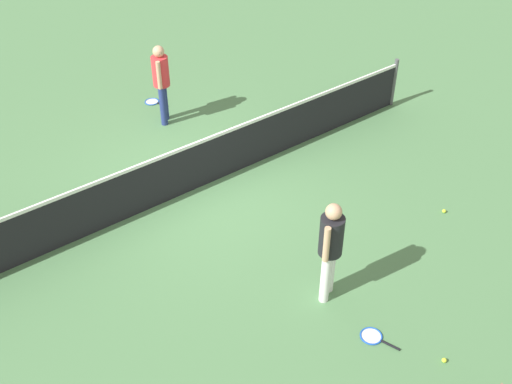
{
  "coord_description": "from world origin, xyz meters",
  "views": [
    {
      "loc": [
        -4.61,
        -7.83,
        6.85
      ],
      "look_at": [
        0.03,
        -1.67,
        0.9
      ],
      "focal_mm": 43.83,
      "sensor_mm": 36.0,
      "label": 1
    }
  ],
  "objects_px": {
    "player_near_side": "(331,244)",
    "player_far_side": "(161,78)",
    "tennis_ball_by_net": "(444,360)",
    "tennis_racket_near_player": "(373,337)",
    "tennis_ball_near_player": "(444,211)",
    "tennis_racket_far_player": "(153,102)"
  },
  "relations": [
    {
      "from": "tennis_racket_near_player",
      "to": "tennis_racket_far_player",
      "type": "distance_m",
      "value": 7.6
    },
    {
      "from": "player_far_side",
      "to": "tennis_ball_near_player",
      "type": "distance_m",
      "value": 6.04
    },
    {
      "from": "player_far_side",
      "to": "tennis_racket_near_player",
      "type": "xyz_separation_m",
      "value": [
        -0.64,
        -6.69,
        -1.0
      ]
    },
    {
      "from": "tennis_racket_near_player",
      "to": "tennis_ball_by_net",
      "type": "relative_size",
      "value": 9.19
    },
    {
      "from": "tennis_racket_near_player",
      "to": "tennis_racket_far_player",
      "type": "xyz_separation_m",
      "value": [
        0.83,
        7.56,
        0.0
      ]
    },
    {
      "from": "player_near_side",
      "to": "player_far_side",
      "type": "relative_size",
      "value": 1.0
    },
    {
      "from": "tennis_racket_far_player",
      "to": "tennis_ball_near_player",
      "type": "bearing_deg",
      "value": -71.76
    },
    {
      "from": "player_far_side",
      "to": "tennis_ball_by_net",
      "type": "height_order",
      "value": "player_far_side"
    },
    {
      "from": "tennis_ball_by_net",
      "to": "tennis_racket_far_player",
      "type": "bearing_deg",
      "value": 87.49
    },
    {
      "from": "tennis_racket_far_player",
      "to": "player_near_side",
      "type": "bearing_deg",
      "value": -97.01
    },
    {
      "from": "tennis_racket_near_player",
      "to": "tennis_ball_near_player",
      "type": "distance_m",
      "value": 3.16
    },
    {
      "from": "player_far_side",
      "to": "tennis_racket_far_player",
      "type": "height_order",
      "value": "player_far_side"
    },
    {
      "from": "player_near_side",
      "to": "tennis_ball_near_player",
      "type": "relative_size",
      "value": 25.76
    },
    {
      "from": "tennis_ball_near_player",
      "to": "tennis_ball_by_net",
      "type": "xyz_separation_m",
      "value": [
        -2.47,
        -2.04,
        0.0
      ]
    },
    {
      "from": "player_near_side",
      "to": "tennis_racket_far_player",
      "type": "relative_size",
      "value": 2.83
    },
    {
      "from": "tennis_racket_near_player",
      "to": "tennis_ball_by_net",
      "type": "distance_m",
      "value": 0.97
    },
    {
      "from": "player_near_side",
      "to": "tennis_racket_far_player",
      "type": "bearing_deg",
      "value": 82.99
    },
    {
      "from": "tennis_racket_near_player",
      "to": "tennis_ball_near_player",
      "type": "xyz_separation_m",
      "value": [
        2.93,
        1.18,
        0.02
      ]
    },
    {
      "from": "tennis_ball_by_net",
      "to": "player_far_side",
      "type": "bearing_deg",
      "value": 88.61
    },
    {
      "from": "player_far_side",
      "to": "tennis_ball_by_net",
      "type": "bearing_deg",
      "value": -91.39
    },
    {
      "from": "player_near_side",
      "to": "player_far_side",
      "type": "bearing_deg",
      "value": 83.78
    },
    {
      "from": "player_near_side",
      "to": "tennis_ball_by_net",
      "type": "distance_m",
      "value": 2.13
    }
  ]
}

